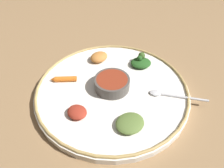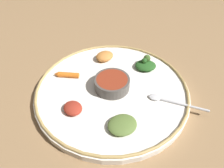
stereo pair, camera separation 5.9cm
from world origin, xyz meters
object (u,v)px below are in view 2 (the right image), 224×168
at_px(spoon, 168,101).
at_px(carrot_near_spoon, 67,75).
at_px(greens_pile, 146,64).
at_px(center_bowl, 112,83).

distance_m(spoon, carrot_near_spoon, 0.32).
bearing_deg(carrot_near_spoon, greens_pile, -96.37).
bearing_deg(carrot_near_spoon, center_bowl, -125.87).
bearing_deg(center_bowl, greens_pile, -65.88).
distance_m(greens_pile, carrot_near_spoon, 0.26).
xyz_separation_m(center_bowl, spoon, (-0.10, -0.13, -0.02)).
distance_m(spoon, greens_pile, 0.16).
relative_size(spoon, carrot_near_spoon, 1.75).
relative_size(greens_pile, carrot_near_spoon, 1.03).
bearing_deg(center_bowl, carrot_near_spoon, 54.13).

